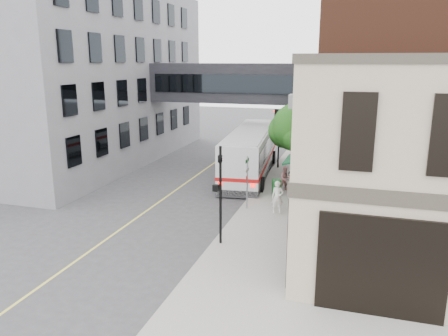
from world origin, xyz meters
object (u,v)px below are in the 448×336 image
Objects in this scene: pedestrian_c at (296,171)px; newspaper_box at (276,187)px; bus at (251,151)px; sandwich_board at (294,234)px; pedestrian_b at (285,178)px; pedestrian_a at (277,197)px.

newspaper_box is (-0.75, -3.20, -0.31)m from pedestrian_c.
bus is 12.92m from sandwich_board.
pedestrian_b is 8.34m from sandwich_board.
bus is at bearing 161.12° from pedestrian_c.
pedestrian_c is at bearing -25.29° from bus.
pedestrian_a is at bearing -112.29° from pedestrian_b.
sandwich_board is at bearing -81.03° from pedestrian_a.
pedestrian_b is (-0.24, 4.28, -0.09)m from pedestrian_a.
sandwich_board is (4.87, -11.90, -1.22)m from bus.
pedestrian_a is 1.11× the size of pedestrian_b.
bus is 13.52× the size of sandwich_board.
pedestrian_c is at bearing 57.61° from newspaper_box.
bus is 4.99m from pedestrian_b.
pedestrian_c reaches higher than pedestrian_b.
bus is 8.75m from pedestrian_a.
newspaper_box is at bearing -60.17° from bus.
pedestrian_b reaches higher than newspaper_box.
pedestrian_c reaches higher than newspaper_box.
sandwich_board is (1.69, -8.16, -0.34)m from pedestrian_b.
newspaper_box is at bearing -133.80° from pedestrian_b.
bus is 4.03m from pedestrian_c.
pedestrian_b is at bearing 52.63° from newspaper_box.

